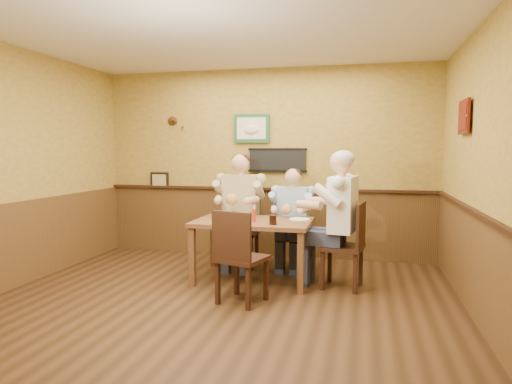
% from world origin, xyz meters
% --- Properties ---
extents(room, '(5.02, 5.03, 2.81)m').
position_xyz_m(room, '(0.13, 0.17, 1.69)').
color(room, '#311E0E').
rests_on(room, ground).
extents(dining_table, '(1.40, 0.90, 0.75)m').
position_xyz_m(dining_table, '(0.14, 1.14, 0.66)').
color(dining_table, brown).
rests_on(dining_table, ground).
extents(chair_back_left, '(0.46, 0.46, 0.97)m').
position_xyz_m(chair_back_left, '(-0.19, 1.80, 0.49)').
color(chair_back_left, '#351D10').
rests_on(chair_back_left, ground).
extents(chair_back_right, '(0.41, 0.41, 0.85)m').
position_xyz_m(chair_back_right, '(0.52, 1.88, 0.43)').
color(chair_back_right, '#351D10').
rests_on(chair_back_right, ground).
extents(chair_right_end, '(0.53, 0.53, 1.00)m').
position_xyz_m(chair_right_end, '(1.22, 1.11, 0.50)').
color(chair_right_end, '#351D10').
rests_on(chair_right_end, ground).
extents(chair_near_side, '(0.57, 0.57, 0.99)m').
position_xyz_m(chair_near_side, '(0.22, 0.34, 0.49)').
color(chair_near_side, '#351D10').
rests_on(chair_near_side, ground).
extents(diner_tan_shirt, '(0.65, 0.65, 1.39)m').
position_xyz_m(diner_tan_shirt, '(-0.19, 1.80, 0.70)').
color(diner_tan_shirt, '#C8B989').
rests_on(diner_tan_shirt, ground).
extents(diner_blue_polo, '(0.59, 0.59, 1.22)m').
position_xyz_m(diner_blue_polo, '(0.52, 1.88, 0.61)').
color(diner_blue_polo, '#8FB5D7').
rests_on(diner_blue_polo, ground).
extents(diner_white_elder, '(0.76, 0.76, 1.43)m').
position_xyz_m(diner_white_elder, '(1.22, 1.11, 0.72)').
color(diner_white_elder, white).
rests_on(diner_white_elder, ground).
extents(water_glass_left, '(0.08, 0.08, 0.11)m').
position_xyz_m(water_glass_left, '(-0.08, 0.88, 0.80)').
color(water_glass_left, silver).
rests_on(water_glass_left, dining_table).
extents(water_glass_mid, '(0.09, 0.09, 0.12)m').
position_xyz_m(water_glass_mid, '(0.14, 0.81, 0.81)').
color(water_glass_mid, white).
rests_on(water_glass_mid, dining_table).
extents(cola_tumbler, '(0.10, 0.10, 0.11)m').
position_xyz_m(cola_tumbler, '(0.44, 0.88, 0.81)').
color(cola_tumbler, black).
rests_on(cola_tumbler, dining_table).
extents(hot_sauce_bottle, '(0.05, 0.05, 0.17)m').
position_xyz_m(hot_sauce_bottle, '(0.18, 1.04, 0.84)').
color(hot_sauce_bottle, '#B53213').
rests_on(hot_sauce_bottle, dining_table).
extents(salt_shaker, '(0.04, 0.04, 0.08)m').
position_xyz_m(salt_shaker, '(-0.02, 1.13, 0.79)').
color(salt_shaker, white).
rests_on(salt_shaker, dining_table).
extents(pepper_shaker, '(0.04, 0.04, 0.09)m').
position_xyz_m(pepper_shaker, '(-0.11, 1.20, 0.80)').
color(pepper_shaker, black).
rests_on(pepper_shaker, dining_table).
extents(plate_far_left, '(0.30, 0.30, 0.02)m').
position_xyz_m(plate_far_left, '(-0.15, 1.27, 0.76)').
color(plate_far_left, white).
rests_on(plate_far_left, dining_table).
extents(plate_far_right, '(0.30, 0.30, 0.02)m').
position_xyz_m(plate_far_right, '(0.69, 1.29, 0.76)').
color(plate_far_right, white).
rests_on(plate_far_right, dining_table).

